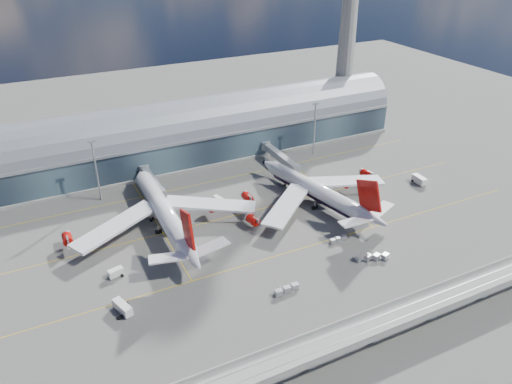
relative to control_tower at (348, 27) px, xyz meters
name	(u,v)px	position (x,y,z in m)	size (l,w,h in m)	color
ground	(276,237)	(-85.00, -83.00, -51.64)	(500.00, 500.00, 0.00)	#474744
taxi_lines	(249,209)	(-85.00, -60.89, -51.63)	(200.00, 80.12, 0.01)	gold
terminal	(197,133)	(-85.00, -5.01, -40.30)	(200.00, 30.00, 28.00)	#202B36
control_tower	(348,27)	(0.00, 0.00, 0.00)	(19.00, 19.00, 103.00)	gray
guideway	(376,325)	(-85.00, -138.00, -46.34)	(220.00, 8.50, 7.20)	gray
floodlight_mast_left	(96,169)	(-135.00, -28.00, -38.00)	(3.00, 0.70, 25.70)	gray
floodlight_mast_right	(315,127)	(-35.00, -28.00, -38.00)	(3.00, 0.70, 25.70)	gray
airliner_left	(165,213)	(-118.03, -60.32, -45.18)	(70.49, 74.01, 22.60)	white
airliner_right	(317,192)	(-59.34, -69.40, -46.07)	(64.22, 67.21, 21.45)	white
jet_bridge_left	(151,180)	(-114.49, -29.88, -46.46)	(4.40, 28.00, 7.25)	gray
jet_bridge_right	(278,155)	(-56.20, -31.82, -46.46)	(4.40, 32.00, 7.25)	gray
service_truck_0	(123,308)	(-142.39, -97.39, -50.07)	(4.58, 7.72, 3.04)	silver
service_truck_1	(116,273)	(-140.53, -80.13, -50.26)	(5.04, 3.09, 2.72)	silver
service_truck_2	(329,198)	(-53.69, -69.55, -50.11)	(8.12, 2.57, 2.94)	silver
service_truck_3	(419,180)	(-10.89, -73.83, -49.94)	(3.14, 6.98, 3.31)	silver
service_truck_4	(218,200)	(-93.83, -51.12, -50.34)	(3.17, 4.83, 2.58)	silver
service_truck_5	(155,214)	(-119.43, -51.05, -50.06)	(6.31, 6.13, 3.08)	silver
cargo_train_0	(287,289)	(-96.20, -110.67, -50.65)	(8.54, 2.37, 1.89)	gray
cargo_train_1	(372,257)	(-62.99, -108.89, -50.62)	(11.53, 5.85, 1.94)	gray
cargo_train_2	(338,239)	(-66.77, -94.96, -50.85)	(6.85, 1.78, 1.52)	gray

